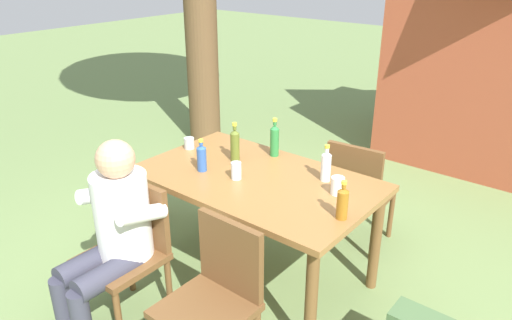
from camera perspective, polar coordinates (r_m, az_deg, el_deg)
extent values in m
plane|color=#6B844C|center=(3.55, 0.00, -13.27)|extent=(24.00, 24.00, 0.00)
cube|color=olive|center=(3.15, 0.00, -2.33)|extent=(1.56, 0.94, 0.04)
cylinder|color=brown|center=(3.55, -13.00, -6.89)|extent=(0.07, 0.07, 0.73)
cylinder|color=brown|center=(2.75, 6.53, -16.45)|extent=(0.07, 0.07, 0.73)
cylinder|color=brown|center=(4.00, -4.31, -2.60)|extent=(0.07, 0.07, 0.73)
cylinder|color=brown|center=(3.32, 13.99, -9.28)|extent=(0.07, 0.07, 0.73)
cube|color=brown|center=(3.05, -15.72, -11.29)|extent=(0.45, 0.45, 0.04)
cube|color=brown|center=(3.02, -13.19, -6.12)|extent=(0.42, 0.05, 0.42)
cylinder|color=brown|center=(3.23, -20.13, -14.63)|extent=(0.04, 0.04, 0.41)
cylinder|color=brown|center=(3.39, -14.70, -11.84)|extent=(0.04, 0.04, 0.41)
cylinder|color=brown|center=(3.14, -10.26, -14.54)|extent=(0.04, 0.04, 0.41)
cube|color=brown|center=(2.60, -6.04, -17.30)|extent=(0.44, 0.44, 0.04)
cube|color=brown|center=(2.57, -3.05, -11.23)|extent=(0.42, 0.04, 0.42)
cylinder|color=brown|center=(2.95, -5.85, -17.20)|extent=(0.04, 0.04, 0.41)
cube|color=brown|center=(3.78, 12.39, -3.69)|extent=(0.48, 0.48, 0.04)
cube|color=brown|center=(3.51, 11.46, -1.62)|extent=(0.42, 0.08, 0.42)
cylinder|color=brown|center=(3.99, 15.69, -6.17)|extent=(0.04, 0.04, 0.41)
cylinder|color=brown|center=(4.10, 10.69, -4.81)|extent=(0.04, 0.04, 0.41)
cylinder|color=brown|center=(3.68, 13.69, -8.69)|extent=(0.04, 0.04, 0.41)
cylinder|color=brown|center=(3.79, 8.33, -7.12)|extent=(0.04, 0.04, 0.41)
cylinder|color=white|center=(2.92, -15.53, -6.37)|extent=(0.32, 0.32, 0.52)
sphere|color=tan|center=(2.77, -16.32, 0.10)|extent=(0.22, 0.22, 0.22)
cylinder|color=#383847|center=(3.04, -19.09, -11.44)|extent=(0.14, 0.40, 0.14)
cylinder|color=#383847|center=(3.09, -21.72, -16.33)|extent=(0.11, 0.11, 0.45)
cylinder|color=white|center=(3.03, -17.82, -3.88)|extent=(0.09, 0.31, 0.16)
cylinder|color=#383847|center=(2.91, -17.10, -12.87)|extent=(0.14, 0.40, 0.14)
cylinder|color=white|center=(2.75, -13.34, -6.27)|extent=(0.09, 0.31, 0.16)
cylinder|color=#2D56A3|center=(3.22, -6.44, 0.07)|extent=(0.06, 0.06, 0.16)
cone|color=#2D56A3|center=(3.19, -6.52, 1.58)|extent=(0.06, 0.06, 0.02)
cylinder|color=#2D56A3|center=(3.18, -6.54, 1.96)|extent=(0.03, 0.03, 0.02)
cylinder|color=yellow|center=(3.17, -6.55, 2.30)|extent=(0.03, 0.03, 0.02)
cylinder|color=#996019|center=(2.68, 10.18, -5.27)|extent=(0.06, 0.06, 0.16)
cone|color=#996019|center=(2.64, 10.32, -3.48)|extent=(0.06, 0.06, 0.02)
cylinder|color=#996019|center=(2.63, 10.36, -3.03)|extent=(0.03, 0.03, 0.02)
cylinder|color=yellow|center=(2.62, 10.39, -2.63)|extent=(0.03, 0.03, 0.02)
cylinder|color=#287A38|center=(3.44, 2.21, 2.11)|extent=(0.06, 0.06, 0.20)
cone|color=#287A38|center=(3.40, 2.24, 3.92)|extent=(0.06, 0.06, 0.03)
cylinder|color=#287A38|center=(3.39, 2.24, 4.36)|extent=(0.03, 0.03, 0.03)
cylinder|color=yellow|center=(3.38, 2.25, 4.77)|extent=(0.03, 0.03, 0.02)
cylinder|color=white|center=(3.09, 8.27, -0.92)|extent=(0.06, 0.06, 0.18)
cone|color=white|center=(3.05, 8.38, 0.79)|extent=(0.06, 0.06, 0.02)
cylinder|color=white|center=(3.05, 8.41, 1.21)|extent=(0.03, 0.03, 0.02)
cylinder|color=yellow|center=(3.04, 8.43, 1.60)|extent=(0.03, 0.03, 0.02)
cylinder|color=#566623|center=(3.35, -2.51, 1.54)|extent=(0.06, 0.06, 0.20)
cone|color=#566623|center=(3.31, -2.54, 3.39)|extent=(0.06, 0.06, 0.03)
cylinder|color=#566623|center=(3.30, -2.55, 3.84)|extent=(0.03, 0.03, 0.03)
cylinder|color=yellow|center=(3.29, -2.56, 4.26)|extent=(0.03, 0.03, 0.02)
cylinder|color=#B2B7BC|center=(3.61, -7.91, 1.99)|extent=(0.08, 0.08, 0.08)
cylinder|color=silver|center=(3.10, -2.36, -1.27)|extent=(0.07, 0.07, 0.11)
cylinder|color=white|center=(2.95, 9.63, -3.01)|extent=(0.08, 0.08, 0.11)
cube|color=maroon|center=(4.12, -13.77, -4.55)|extent=(0.34, 0.15, 0.46)
cube|color=maroon|center=(4.11, -14.81, -6.08)|extent=(0.24, 0.06, 0.20)
cylinder|color=brown|center=(5.54, -6.66, 17.74)|extent=(0.36, 0.36, 3.15)
cube|color=#9E472D|center=(5.72, 27.24, 9.54)|extent=(2.06, 1.57, 1.98)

